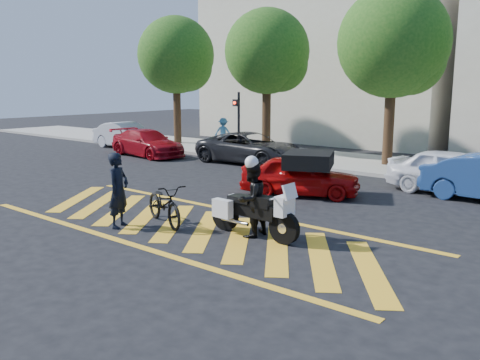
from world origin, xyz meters
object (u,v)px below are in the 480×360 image
Objects in this scene: red_convertible at (300,176)px; officer_moto at (252,200)px; parked_far_left at (127,135)px; parked_left at (147,143)px; officer_bike at (118,190)px; bicycle at (164,204)px; parked_mid_left at (250,148)px; parked_mid_right at (455,172)px; police_motorcycle at (252,211)px.

officer_moto is at bearing 174.69° from red_convertible.
parked_left is (3.40, -1.40, -0.06)m from parked_far_left.
bicycle is at bearing -57.94° from officer_bike.
red_convertible is (1.46, 6.06, -0.30)m from officer_bike.
bicycle is at bearing -125.59° from parked_far_left.
officer_bike is 11.13m from parked_mid_left.
red_convertible is 0.88× the size of parked_mid_right.
officer_moto is at bearing -115.12° from parked_left.
bicycle is 0.81× the size of police_motorcycle.
parked_mid_left reaches higher than parked_left.
parked_mid_right is (2.24, 7.81, 0.13)m from police_motorcycle.
police_motorcycle is 18.26m from parked_far_left.
bicycle is 0.47× the size of parked_mid_right.
parked_left is 0.90× the size of parked_mid_left.
parked_mid_left is at bearing -0.36° from officer_bike.
police_motorcycle is 0.58× the size of parked_mid_right.
parked_left is (-12.55, 7.49, 0.05)m from police_motorcycle.
officer_bike reaches higher than bicycle.
parked_mid_left reaches higher than bicycle.
police_motorcycle is 0.58× the size of parked_far_left.
officer_moto is (3.05, 1.49, -0.06)m from officer_bike.
red_convertible is at bearing -35.04° from officer_bike.
officer_moto reaches higher than parked_mid_left.
officer_bike is 0.44× the size of parked_mid_right.
police_motorcycle is at bearing 169.53° from parked_mid_right.
police_motorcycle reaches higher than bicycle.
parked_far_left is at bearing 151.74° from police_motorcycle.
bicycle is 0.54× the size of red_convertible.
red_convertible is 0.87× the size of parked_far_left.
parked_mid_left is (-7.07, 8.89, 0.10)m from police_motorcycle.
officer_bike is 0.92× the size of bicycle.
bicycle is (0.67, 0.91, -0.41)m from officer_bike.
bicycle is 12.97m from parked_left.
parked_mid_left is 1.17× the size of parked_mid_right.
parked_far_left is at bearing 73.37° from parked_left.
parked_mid_right reaches higher than bicycle.
officer_moto is 0.47× the size of red_convertible.
red_convertible is 6.97m from parked_mid_left.
parked_mid_right is (3.84, 3.24, 0.09)m from red_convertible.
officer_bike is 0.50× the size of red_convertible.
officer_bike is 0.75× the size of police_motorcycle.
officer_bike is 1.20m from bicycle.
police_motorcycle is at bearing -85.52° from officer_bike.
officer_moto is (2.38, 0.58, 0.35)m from bicycle.
parked_mid_left is (-4.01, 10.38, -0.24)m from officer_bike.
parked_left is 14.79m from parked_mid_right.
parked_mid_right reaches higher than police_motorcycle.
parked_mid_right is (14.79, 0.32, 0.08)m from parked_left.
red_convertible is at bearing -160.01° from officer_moto.
red_convertible is 11.33m from parked_left.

